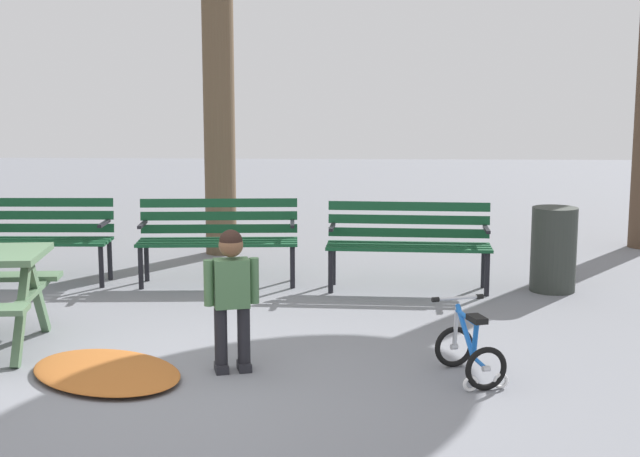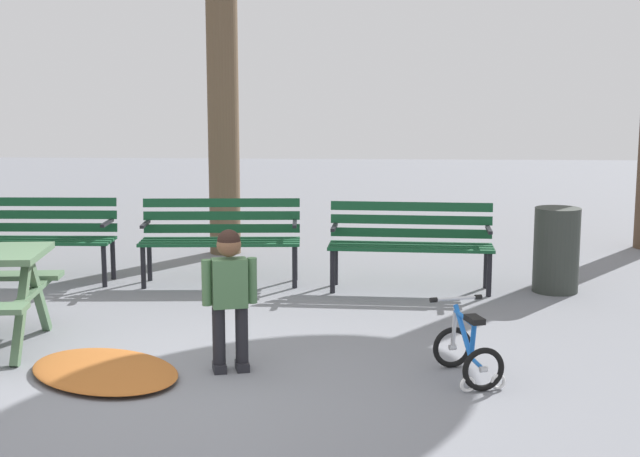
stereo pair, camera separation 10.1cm
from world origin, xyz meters
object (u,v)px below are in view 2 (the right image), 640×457
at_px(park_bench_right, 411,238).
at_px(park_bench_left, 221,233).
at_px(park_bench_far_left, 36,232).
at_px(kids_bicycle, 468,351).
at_px(trash_bin, 556,250).
at_px(child_standing, 230,289).

bearing_deg(park_bench_right, park_bench_left, 174.78).
distance_m(park_bench_far_left, park_bench_left, 1.90).
bearing_deg(kids_bicycle, park_bench_right, 95.69).
relative_size(park_bench_left, park_bench_right, 1.00).
relative_size(park_bench_left, trash_bin, 1.97).
xyz_separation_m(park_bench_left, trash_bin, (3.32, -0.22, -0.10)).
height_order(park_bench_right, child_standing, child_standing).
relative_size(park_bench_far_left, trash_bin, 1.95).
bearing_deg(kids_bicycle, park_bench_far_left, 144.75).
xyz_separation_m(park_bench_far_left, park_bench_left, (1.90, 0.03, 0.00)).
distance_m(park_bench_right, kids_bicycle, 2.77).
xyz_separation_m(park_bench_far_left, trash_bin, (5.22, -0.19, -0.10)).
relative_size(child_standing, trash_bin, 1.24).
height_order(park_bench_far_left, trash_bin, park_bench_far_left).
relative_size(park_bench_far_left, kids_bicycle, 2.58).
bearing_deg(park_bench_far_left, kids_bicycle, -35.25).
bearing_deg(trash_bin, child_standing, -137.16).
bearing_deg(child_standing, kids_bicycle, -3.20).
height_order(park_bench_far_left, park_bench_left, same).
bearing_deg(park_bench_far_left, child_standing, -49.11).
height_order(park_bench_left, park_bench_right, same).
relative_size(park_bench_left, child_standing, 1.59).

